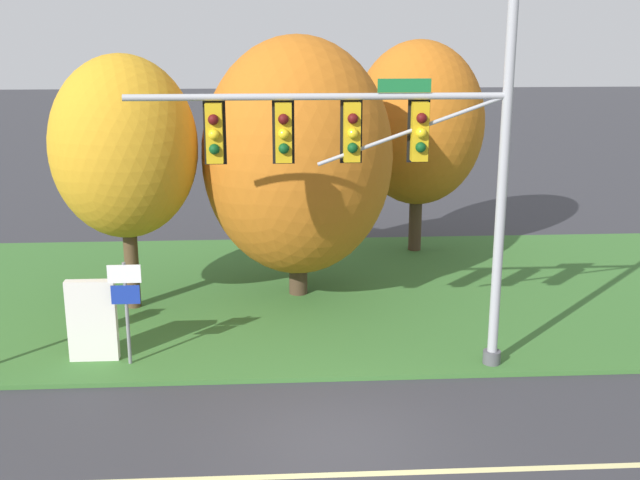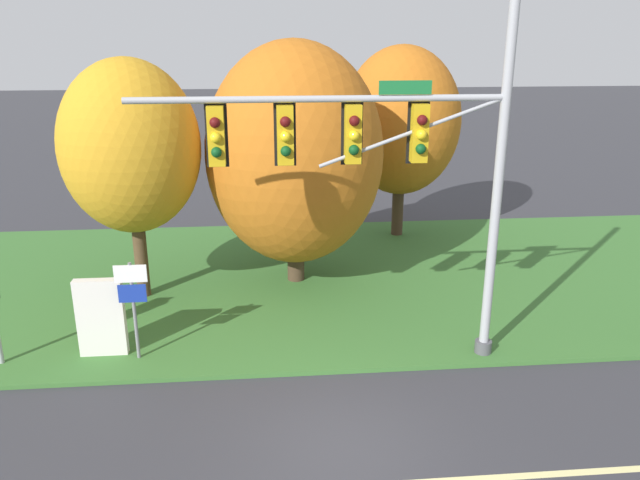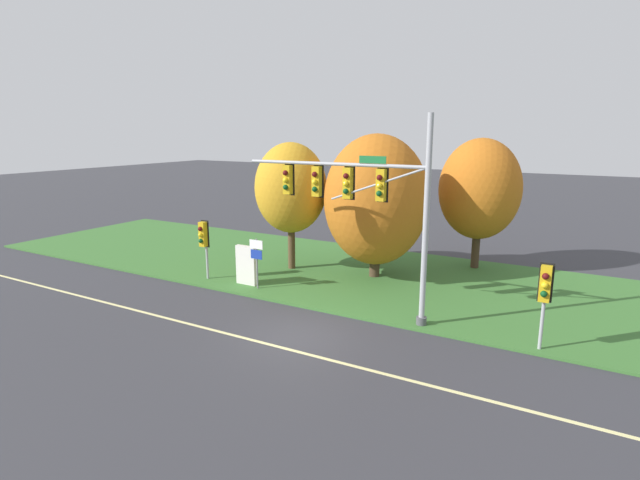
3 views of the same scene
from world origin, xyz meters
TOP-DOWN VIEW (x-y plane):
  - ground_plane at (0.00, 0.00)m, footprint 160.00×160.00m
  - lane_stripe at (0.00, -1.20)m, footprint 36.00×0.16m
  - grass_verge at (0.00, 8.25)m, footprint 48.00×11.50m
  - traffic_signal_mast at (1.18, 3.04)m, footprint 8.08×0.49m
  - route_sign_post at (-4.41, 3.51)m, footprint 0.73×0.08m
  - tree_nearest_road at (-4.93, 7.30)m, footprint 3.78×3.78m
  - tree_left_of_mast at (-0.44, 8.14)m, footprint 5.18×5.18m
  - tree_behind_signpost at (3.63, 12.37)m, footprint 4.25×4.25m
  - info_kiosk at (-5.25, 3.79)m, footprint 1.10×0.24m

SIDE VIEW (x-z plane):
  - ground_plane at x=0.00m, z-range 0.00..0.00m
  - lane_stripe at x=0.00m, z-range 0.00..0.01m
  - grass_verge at x=0.00m, z-range 0.00..0.10m
  - info_kiosk at x=-5.25m, z-range 0.09..1.99m
  - route_sign_post at x=-4.41m, z-range 0.48..2.86m
  - tree_left_of_mast at x=-0.44m, z-range 0.43..7.60m
  - tree_behind_signpost at x=3.63m, z-range 0.89..7.82m
  - tree_nearest_road at x=-4.93m, z-range 1.08..7.79m
  - traffic_signal_mast at x=1.18m, z-range 0.94..8.85m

